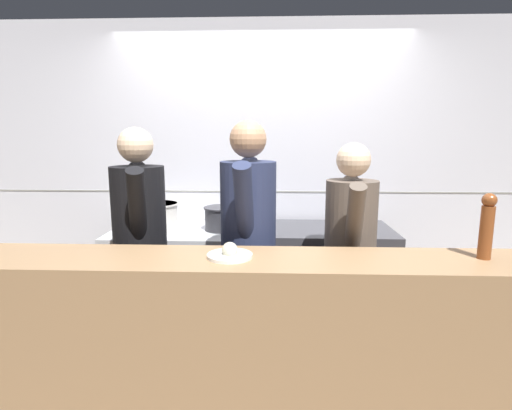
{
  "coord_description": "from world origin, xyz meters",
  "views": [
    {
      "loc": [
        0.09,
        -2.22,
        1.64
      ],
      "look_at": [
        -0.02,
        0.57,
        1.15
      ],
      "focal_mm": 28.0,
      "sensor_mm": 36.0,
      "label": 1
    }
  ],
  "objects_px": {
    "chef_line": "(349,254)",
    "oven_range": "(187,282)",
    "chef_sous": "(248,242)",
    "plated_dish_main": "(230,254)",
    "stock_pot": "(157,216)",
    "pepper_mill": "(487,225)",
    "chef_head_cook": "(140,243)",
    "sauce_pot": "(222,218)"
  },
  "relations": [
    {
      "from": "sauce_pot",
      "to": "pepper_mill",
      "type": "height_order",
      "value": "pepper_mill"
    },
    {
      "from": "stock_pot",
      "to": "chef_line",
      "type": "xyz_separation_m",
      "value": [
        1.42,
        -0.6,
        -0.12
      ]
    },
    {
      "from": "plated_dish_main",
      "to": "stock_pot",
      "type": "bearing_deg",
      "value": 121.95
    },
    {
      "from": "stock_pot",
      "to": "pepper_mill",
      "type": "bearing_deg",
      "value": -28.86
    },
    {
      "from": "pepper_mill",
      "to": "chef_line",
      "type": "relative_size",
      "value": 0.21
    },
    {
      "from": "sauce_pot",
      "to": "plated_dish_main",
      "type": "bearing_deg",
      "value": -80.98
    },
    {
      "from": "oven_range",
      "to": "sauce_pot",
      "type": "height_order",
      "value": "sauce_pot"
    },
    {
      "from": "chef_line",
      "to": "plated_dish_main",
      "type": "bearing_deg",
      "value": -138.2
    },
    {
      "from": "sauce_pot",
      "to": "chef_sous",
      "type": "height_order",
      "value": "chef_sous"
    },
    {
      "from": "chef_sous",
      "to": "chef_line",
      "type": "relative_size",
      "value": 1.09
    },
    {
      "from": "sauce_pot",
      "to": "chef_sous",
      "type": "distance_m",
      "value": 0.68
    },
    {
      "from": "stock_pot",
      "to": "pepper_mill",
      "type": "relative_size",
      "value": 1.04
    },
    {
      "from": "pepper_mill",
      "to": "chef_sous",
      "type": "distance_m",
      "value": 1.34
    },
    {
      "from": "pepper_mill",
      "to": "chef_line",
      "type": "distance_m",
      "value": 0.82
    },
    {
      "from": "chef_line",
      "to": "oven_range",
      "type": "bearing_deg",
      "value": 157.72
    },
    {
      "from": "plated_dish_main",
      "to": "chef_line",
      "type": "xyz_separation_m",
      "value": [
        0.71,
        0.53,
        -0.15
      ]
    },
    {
      "from": "oven_range",
      "to": "chef_line",
      "type": "height_order",
      "value": "chef_line"
    },
    {
      "from": "chef_sous",
      "to": "chef_line",
      "type": "xyz_separation_m",
      "value": [
        0.65,
        0.01,
        -0.08
      ]
    },
    {
      "from": "chef_sous",
      "to": "stock_pot",
      "type": "bearing_deg",
      "value": 144.12
    },
    {
      "from": "stock_pot",
      "to": "sauce_pot",
      "type": "bearing_deg",
      "value": 2.51
    },
    {
      "from": "stock_pot",
      "to": "plated_dish_main",
      "type": "xyz_separation_m",
      "value": [
        0.71,
        -1.13,
        0.04
      ]
    },
    {
      "from": "plated_dish_main",
      "to": "chef_sous",
      "type": "height_order",
      "value": "chef_sous"
    },
    {
      "from": "chef_sous",
      "to": "oven_range",
      "type": "bearing_deg",
      "value": 133.46
    },
    {
      "from": "chef_head_cook",
      "to": "stock_pot",
      "type": "bearing_deg",
      "value": 78.52
    },
    {
      "from": "pepper_mill",
      "to": "chef_head_cook",
      "type": "relative_size",
      "value": 0.2
    },
    {
      "from": "stock_pot",
      "to": "pepper_mill",
      "type": "xyz_separation_m",
      "value": [
        1.99,
        -1.1,
        0.19
      ]
    },
    {
      "from": "stock_pot",
      "to": "chef_line",
      "type": "height_order",
      "value": "chef_line"
    },
    {
      "from": "oven_range",
      "to": "pepper_mill",
      "type": "bearing_deg",
      "value": -32.33
    },
    {
      "from": "sauce_pot",
      "to": "stock_pot",
      "type": "bearing_deg",
      "value": -177.49
    },
    {
      "from": "oven_range",
      "to": "stock_pot",
      "type": "relative_size",
      "value": 3.34
    },
    {
      "from": "sauce_pot",
      "to": "chef_line",
      "type": "height_order",
      "value": "chef_line"
    },
    {
      "from": "plated_dish_main",
      "to": "chef_head_cook",
      "type": "height_order",
      "value": "chef_head_cook"
    },
    {
      "from": "chef_head_cook",
      "to": "chef_line",
      "type": "height_order",
      "value": "chef_head_cook"
    },
    {
      "from": "stock_pot",
      "to": "plated_dish_main",
      "type": "distance_m",
      "value": 1.33
    },
    {
      "from": "sauce_pot",
      "to": "chef_head_cook",
      "type": "xyz_separation_m",
      "value": [
        -0.47,
        -0.61,
        -0.05
      ]
    },
    {
      "from": "stock_pot",
      "to": "oven_range",
      "type": "bearing_deg",
      "value": 6.16
    },
    {
      "from": "pepper_mill",
      "to": "chef_line",
      "type": "bearing_deg",
      "value": 139.19
    },
    {
      "from": "stock_pot",
      "to": "sauce_pot",
      "type": "distance_m",
      "value": 0.52
    },
    {
      "from": "sauce_pot",
      "to": "plated_dish_main",
      "type": "xyz_separation_m",
      "value": [
        0.18,
        -1.15,
        0.05
      ]
    },
    {
      "from": "chef_head_cook",
      "to": "chef_sous",
      "type": "distance_m",
      "value": 0.71
    },
    {
      "from": "stock_pot",
      "to": "chef_head_cook",
      "type": "height_order",
      "value": "chef_head_cook"
    },
    {
      "from": "plated_dish_main",
      "to": "chef_sous",
      "type": "distance_m",
      "value": 0.53
    }
  ]
}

